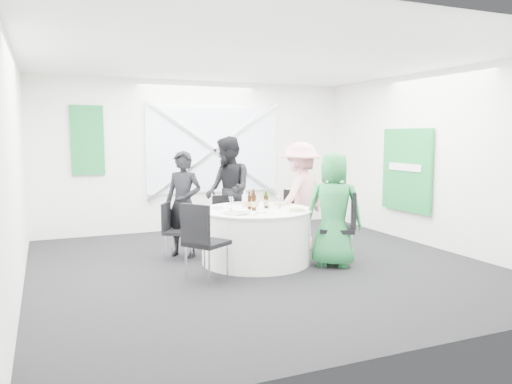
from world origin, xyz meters
name	(u,v)px	position (x,y,z in m)	size (l,w,h in m)	color
floor	(262,265)	(0.00, 0.00, 0.00)	(6.00, 6.00, 0.00)	black
ceiling	(262,58)	(0.00, 0.00, 2.80)	(6.00, 6.00, 0.00)	white
wall_back	(198,156)	(0.00, 3.00, 1.40)	(6.00, 6.00, 0.00)	white
wall_front	(412,184)	(0.00, -3.00, 1.40)	(6.00, 6.00, 0.00)	white
wall_left	(16,170)	(-3.00, 0.00, 1.40)	(6.00, 6.00, 0.00)	white
wall_right	(435,160)	(3.00, 0.00, 1.40)	(6.00, 6.00, 0.00)	white
window_panel	(214,150)	(0.30, 2.96, 1.50)	(2.60, 0.03, 1.60)	silver
window_brace_a	(215,150)	(0.30, 2.92, 1.50)	(0.05, 0.05, 3.16)	silver
window_brace_b	(215,150)	(0.30, 2.92, 1.50)	(0.05, 0.05, 3.16)	silver
green_banner	(87,140)	(-2.00, 2.95, 1.70)	(0.55, 0.04, 1.20)	#156C37
green_sign	(406,170)	(2.94, 0.60, 1.20)	(0.05, 1.20, 1.40)	#188636
banquet_table	(256,236)	(0.00, 0.20, 0.38)	(1.56, 1.56, 0.76)	white
chair_back	(225,217)	(-0.07, 1.28, 0.48)	(0.40, 0.41, 0.83)	black
chair_back_left	(173,227)	(-1.03, 0.82, 0.48)	(0.52, 0.51, 0.83)	black
chair_back_right	(292,214)	(0.93, 0.92, 0.53)	(0.58, 0.57, 0.90)	black
chair_front_right	(344,222)	(1.06, -0.41, 0.61)	(0.64, 0.64, 1.03)	black
chair_front_left	(202,236)	(-0.99, -0.47, 0.58)	(0.62, 0.62, 0.98)	black
person_man_back_left	(183,204)	(-0.85, 0.94, 0.78)	(0.57, 0.37, 1.56)	black
person_man_back	(228,191)	(0.03, 1.43, 0.89)	(0.86, 0.47, 1.78)	black
person_woman_pink	(301,196)	(0.96, 0.67, 0.84)	(1.09, 0.50, 1.68)	pink
person_woman_green	(334,209)	(0.89, -0.41, 0.78)	(0.77, 0.50, 1.57)	#238340
plate_back	(241,203)	(-0.01, 0.78, 0.77)	(0.29, 0.29, 0.01)	silver
plate_back_left	(215,208)	(-0.53, 0.46, 0.77)	(0.27, 0.27, 0.01)	silver
plate_back_right	(280,204)	(0.48, 0.42, 0.78)	(0.29, 0.29, 0.04)	silver
plate_front_right	(296,210)	(0.43, -0.19, 0.78)	(0.27, 0.27, 0.04)	silver
plate_front_left	(234,213)	(-0.44, -0.09, 0.77)	(0.29, 0.29, 0.01)	silver
napkin	(241,212)	(-0.38, -0.20, 0.80)	(0.19, 0.13, 0.05)	white
beer_bottle_a	(249,203)	(-0.10, 0.21, 0.86)	(0.06, 0.06, 0.25)	#3B1B0A
beer_bottle_b	(253,200)	(0.03, 0.37, 0.86)	(0.06, 0.06, 0.26)	#3B1B0A
beer_bottle_c	(266,202)	(0.15, 0.21, 0.85)	(0.06, 0.06, 0.25)	#3B1B0A
beer_bottle_d	(254,203)	(-0.08, 0.08, 0.87)	(0.06, 0.06, 0.28)	#3B1B0A
green_water_bottle	(266,200)	(0.18, 0.24, 0.87)	(0.08, 0.08, 0.29)	green
clear_water_bottle	(245,203)	(-0.19, 0.15, 0.87)	(0.08, 0.08, 0.28)	white
wine_glass_a	(231,200)	(-0.31, 0.36, 0.88)	(0.07, 0.07, 0.17)	white
wine_glass_b	(257,204)	(-0.14, -0.16, 0.88)	(0.07, 0.07, 0.17)	white
wine_glass_c	(279,199)	(0.34, 0.15, 0.88)	(0.07, 0.07, 0.17)	white
wine_glass_d	(232,202)	(-0.38, 0.16, 0.88)	(0.07, 0.07, 0.17)	white
wine_glass_e	(279,198)	(0.40, 0.27, 0.88)	(0.07, 0.07, 0.17)	white
wine_glass_f	(265,203)	(-0.02, -0.14, 0.88)	(0.07, 0.07, 0.17)	white
fork_a	(223,213)	(-0.55, 0.02, 0.76)	(0.01, 0.15, 0.01)	silver
knife_a	(251,215)	(-0.29, -0.30, 0.76)	(0.01, 0.15, 0.01)	silver
fork_b	(291,213)	(0.29, -0.30, 0.76)	(0.01, 0.15, 0.01)	silver
knife_b	(297,209)	(0.51, -0.06, 0.76)	(0.01, 0.15, 0.01)	silver
fork_c	(251,203)	(0.16, 0.75, 0.76)	(0.01, 0.15, 0.01)	silver
knife_c	(232,204)	(-0.14, 0.76, 0.76)	(0.01, 0.15, 0.01)	silver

